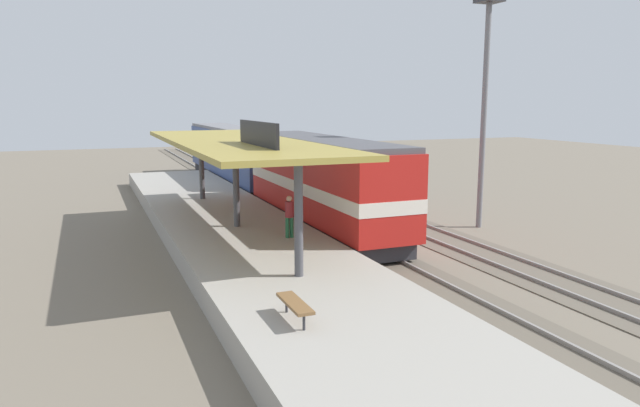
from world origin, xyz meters
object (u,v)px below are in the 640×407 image
object	(u,v)px
light_mast	(487,58)
person_waiting	(289,214)
locomotive	(322,183)
platform_bench	(295,304)
passenger_carriage_single	(234,154)

from	to	relation	value
light_mast	person_waiting	world-z (taller)	light_mast
locomotive	light_mast	world-z (taller)	light_mast
platform_bench	light_mast	xyz separation A→B (m)	(13.80, 10.83, 7.05)
locomotive	passenger_carriage_single	xyz separation A→B (m)	(0.00, 18.00, -0.10)
platform_bench	light_mast	world-z (taller)	light_mast
locomotive	light_mast	distance (m)	10.06
passenger_carriage_single	light_mast	size ratio (longest dim) A/B	1.71
locomotive	passenger_carriage_single	bearing A→B (deg)	90.00
person_waiting	locomotive	bearing A→B (deg)	53.81
platform_bench	person_waiting	size ratio (longest dim) A/B	0.99
platform_bench	person_waiting	distance (m)	9.10
locomotive	light_mast	bearing A→B (deg)	-15.24
passenger_carriage_single	person_waiting	world-z (taller)	passenger_carriage_single
platform_bench	person_waiting	world-z (taller)	person_waiting
platform_bench	person_waiting	bearing A→B (deg)	71.79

